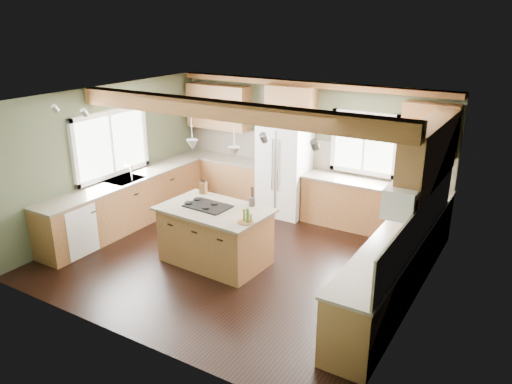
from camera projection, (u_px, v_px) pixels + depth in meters
The scene contains 37 objects.
floor at pixel (239, 258), 8.17m from camera, with size 5.60×5.60×0.00m, color black.
ceiling at pixel (236, 99), 7.29m from camera, with size 5.60×5.60×0.00m, color silver.
wall_back at pixel (307, 148), 9.74m from camera, with size 5.60×5.60×0.00m, color #4C563D.
wall_left at pixel (109, 157), 9.09m from camera, with size 5.00×5.00×0.00m, color #4C563D.
wall_right at pixel (421, 219), 6.36m from camera, with size 5.00×5.00×0.00m, color #4C563D.
ceiling_beam at pixel (226, 111), 7.11m from camera, with size 5.55×0.26×0.26m, color #583619.
soffit_trim at pixel (307, 84), 9.24m from camera, with size 5.55×0.20×0.10m, color #583619.
backsplash_back at pixel (307, 153), 9.76m from camera, with size 5.58×0.03×0.58m, color brown.
backsplash_right at pixel (420, 224), 6.44m from camera, with size 0.03×3.70×0.58m, color brown.
base_cab_back_left at pixel (224, 179), 10.66m from camera, with size 2.02×0.60×0.88m, color brown.
counter_back_left at pixel (224, 158), 10.51m from camera, with size 2.06×0.64×0.04m, color brown.
base_cab_back_right at pixel (373, 208), 9.07m from camera, with size 2.62×0.60×0.88m, color brown.
counter_back_right at pixel (375, 184), 8.91m from camera, with size 2.66×0.64×0.04m, color brown.
base_cab_left at pixel (127, 204), 9.28m from camera, with size 0.60×3.70×0.88m, color brown.
counter_left at pixel (125, 180), 9.12m from camera, with size 0.64×3.74×0.04m, color brown.
base_cab_right at pixel (393, 271), 6.84m from camera, with size 0.60×3.70×0.88m, color brown.
counter_right at pixel (396, 241), 6.69m from camera, with size 0.64×3.74×0.04m, color brown.
upper_cab_back_left at pixel (218, 107), 10.35m from camera, with size 1.40×0.35×0.90m, color brown.
upper_cab_over_fridge at pixel (291, 104), 9.46m from camera, with size 0.96×0.35×0.70m, color brown.
upper_cab_right at pixel (430, 152), 6.96m from camera, with size 0.35×2.20×0.90m, color brown.
upper_cab_back_corner at pixel (430, 130), 8.26m from camera, with size 0.90×0.35×0.90m, color brown.
window_left at pixel (111, 144), 9.04m from camera, with size 0.04×1.60×1.05m, color white.
window_back at pixel (365, 143), 9.08m from camera, with size 1.10×0.04×1.00m, color white.
sink at pixel (125, 180), 9.12m from camera, with size 0.50×0.65×0.03m, color #262628.
faucet at pixel (132, 174), 8.98m from camera, with size 0.02×0.02×0.28m, color #B2B2B7.
dishwasher at pixel (71, 228), 8.23m from camera, with size 0.60×0.60×0.84m, color white.
oven at pixel (359, 318), 5.80m from camera, with size 0.60×0.72×0.84m, color white.
microwave at pixel (405, 199), 6.35m from camera, with size 0.40×0.70×0.38m, color white.
pendant_left at pixel (192, 145), 7.64m from camera, with size 0.18×0.18×0.16m, color #B2B2B7.
pendant_right at pixel (234, 152), 7.21m from camera, with size 0.18×0.18×0.16m, color #B2B2B7.
refrigerator at pixel (284, 170), 9.72m from camera, with size 0.90×0.74×1.80m, color white.
island at pixel (215, 236), 7.91m from camera, with size 1.60×0.98×0.88m, color brown.
island_top at pixel (215, 210), 7.76m from camera, with size 1.70×1.08×0.04m, color brown.
cooktop at pixel (208, 206), 7.82m from camera, with size 0.69×0.46×0.02m, color black.
knife_block at pixel (203, 188), 8.37m from camera, with size 0.12×0.09×0.19m, color brown.
utensil_crock at pixel (252, 202), 7.83m from camera, with size 0.11×0.11×0.14m, color #453B37.
bottle_tray at pixel (246, 215), 7.19m from camera, with size 0.24×0.24×0.22m, color brown, non-canonical shape.
Camera 1 is at (4.04, -6.12, 3.77)m, focal length 35.00 mm.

